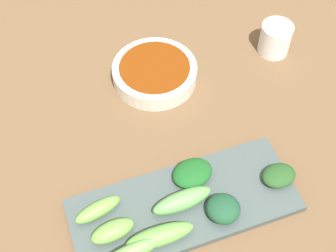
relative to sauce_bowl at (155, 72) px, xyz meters
name	(u,v)px	position (x,y,z in m)	size (l,w,h in m)	color
tabletop	(174,156)	(0.16, -0.02, -0.03)	(2.10, 2.10, 0.02)	brown
sauce_bowl	(155,72)	(0.00, 0.00, 0.00)	(0.15, 0.15, 0.03)	silver
serving_plate	(184,205)	(0.25, -0.04, -0.01)	(0.13, 0.33, 0.01)	#424E4D
broccoli_stalk_1	(98,210)	(0.23, -0.16, 0.01)	(0.02, 0.07, 0.02)	#6CA545
broccoli_stalk_2	(182,201)	(0.26, -0.05, 0.01)	(0.03, 0.09, 0.03)	#60A153
broccoli_stalk_3	(160,236)	(0.30, -0.09, 0.01)	(0.03, 0.10, 0.03)	#629F45
broccoli_leafy_4	(223,209)	(0.29, 0.01, 0.01)	(0.05, 0.05, 0.03)	#1B482D
broccoli_leafy_5	(192,173)	(0.22, -0.01, 0.00)	(0.05, 0.06, 0.02)	#18551F
broccoli_leafy_6	(279,175)	(0.26, 0.11, 0.00)	(0.04, 0.05, 0.02)	#244C21
broccoli_stalk_7	(113,231)	(0.27, -0.15, 0.01)	(0.03, 0.06, 0.02)	#699E45
tea_cup	(275,39)	(0.01, 0.23, 0.01)	(0.06, 0.06, 0.06)	white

